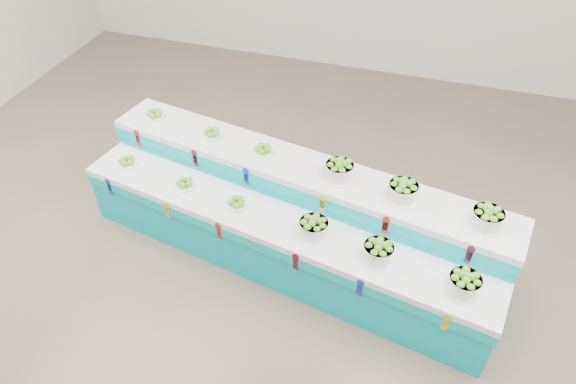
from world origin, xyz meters
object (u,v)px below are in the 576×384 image
object	(u,v)px
display_stand	(288,218)
basket_lower_left	(314,227)
basket_upper_right	(488,217)
plate_upper_mid	(212,132)

from	to	relation	value
display_stand	basket_lower_left	world-z (taller)	display_stand
basket_upper_right	plate_upper_mid	bearing A→B (deg)	169.52
basket_lower_left	display_stand	bearing A→B (deg)	136.20
basket_lower_left	plate_upper_mid	world-z (taller)	plate_upper_mid
basket_upper_right	display_stand	bearing A→B (deg)	178.09
display_stand	basket_upper_right	size ratio (longest dim) A/B	16.02
display_stand	plate_upper_mid	xyz separation A→B (m)	(-1.01, 0.47, 0.56)
display_stand	plate_upper_mid	size ratio (longest dim) A/B	19.68
display_stand	basket_upper_right	xyz separation A→B (m)	(1.86, -0.06, 0.61)
display_stand	basket_lower_left	xyz separation A→B (m)	(0.36, -0.35, 0.31)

